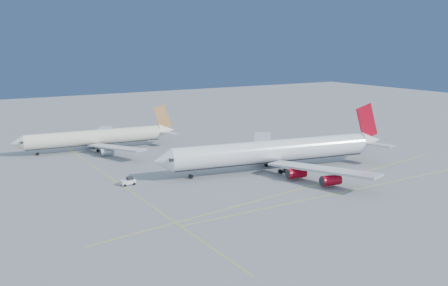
% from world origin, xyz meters
% --- Properties ---
extents(ground, '(500.00, 500.00, 0.00)m').
position_xyz_m(ground, '(0.00, 0.00, 0.00)').
color(ground, slate).
rests_on(ground, ground).
extents(taxiway_lines, '(118.86, 140.00, 0.02)m').
position_xyz_m(taxiway_lines, '(-14.71, 6.34, 0.01)').
color(taxiway_lines, yellow).
rests_on(taxiway_lines, ground).
extents(airliner_virgin, '(73.45, 65.29, 18.18)m').
position_xyz_m(airliner_virgin, '(4.83, 12.57, 5.48)').
color(airliner_virgin, white).
rests_on(airliner_virgin, ground).
extents(airliner_etihad, '(56.11, 51.57, 14.64)m').
position_xyz_m(airliner_etihad, '(-31.48, 66.58, 4.46)').
color(airliner_etihad, silver).
rests_on(airliner_etihad, ground).
extents(pushback_tug, '(3.78, 2.42, 2.08)m').
position_xyz_m(pushback_tug, '(-38.23, 20.02, 0.96)').
color(pushback_tug, white).
rests_on(pushback_tug, ground).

